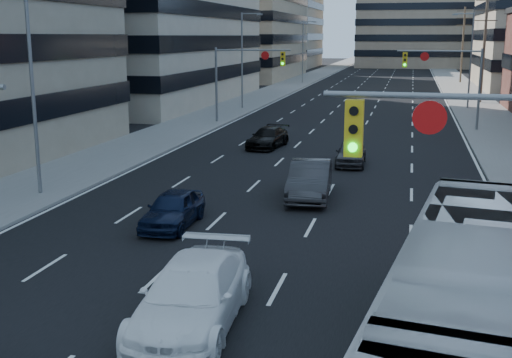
% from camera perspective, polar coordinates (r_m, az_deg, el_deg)
% --- Properties ---
extents(road_surface, '(18.00, 300.00, 0.02)m').
position_cam_1_polar(road_surface, '(134.68, 11.46, 9.44)').
color(road_surface, black).
rests_on(road_surface, ground).
extents(sidewalk_left, '(5.00, 300.00, 0.15)m').
position_cam_1_polar(sidewalk_left, '(135.61, 6.54, 9.66)').
color(sidewalk_left, slate).
rests_on(sidewalk_left, ground).
extents(sidewalk_right, '(5.00, 300.00, 0.15)m').
position_cam_1_polar(sidewalk_right, '(134.73, 16.42, 9.21)').
color(sidewalk_right, slate).
rests_on(sidewalk_right, ground).
extents(office_left_far, '(20.00, 30.00, 16.00)m').
position_cam_1_polar(office_left_far, '(108.40, -2.14, 13.20)').
color(office_left_far, gray).
rests_on(office_left_far, ground).
extents(bg_block_left, '(24.00, 24.00, 20.00)m').
position_cam_1_polar(bg_block_left, '(148.19, 0.60, 13.82)').
color(bg_block_left, '#ADA089').
rests_on(bg_block_left, ground).
extents(signal_far_left, '(6.09, 0.33, 6.00)m').
position_cam_1_polar(signal_far_left, '(51.11, -1.04, 9.71)').
color(signal_far_left, slate).
rests_on(signal_far_left, ground).
extents(signal_far_right, '(6.09, 0.33, 6.00)m').
position_cam_1_polar(signal_far_right, '(49.54, 16.66, 9.10)').
color(signal_far_right, slate).
rests_on(signal_far_right, ground).
extents(utility_pole_midblock, '(2.20, 0.28, 11.00)m').
position_cam_1_polar(utility_pole_midblock, '(70.77, 19.61, 11.00)').
color(utility_pole_midblock, '#4C3D2D').
rests_on(utility_pole_midblock, ground).
extents(utility_pole_distant, '(2.20, 0.28, 11.00)m').
position_cam_1_polar(utility_pole_distant, '(100.66, 17.90, 11.39)').
color(utility_pole_distant, '#4C3D2D').
rests_on(utility_pole_distant, ground).
extents(streetlight_left_near, '(2.03, 0.22, 9.00)m').
position_cam_1_polar(streetlight_left_near, '(28.96, -19.02, 8.29)').
color(streetlight_left_near, slate).
rests_on(streetlight_left_near, ground).
extents(streetlight_left_mid, '(2.03, 0.22, 9.00)m').
position_cam_1_polar(streetlight_left_mid, '(61.42, -1.11, 10.90)').
color(streetlight_left_mid, slate).
rests_on(streetlight_left_mid, ground).
extents(streetlight_left_far, '(2.03, 0.22, 9.00)m').
position_cam_1_polar(streetlight_left_far, '(95.69, 4.29, 11.48)').
color(streetlight_left_far, slate).
rests_on(streetlight_left_far, ground).
extents(streetlight_right_far, '(2.03, 0.22, 9.00)m').
position_cam_1_polar(streetlight_right_far, '(64.65, 18.44, 10.35)').
color(streetlight_right_far, slate).
rests_on(streetlight_right_far, ground).
extents(white_van, '(2.55, 5.57, 1.58)m').
position_cam_1_polar(white_van, '(15.74, -5.69, -10.28)').
color(white_van, white).
rests_on(white_van, ground).
extents(transit_bus, '(4.28, 11.84, 3.23)m').
position_cam_1_polar(transit_bus, '(13.79, 18.43, -10.60)').
color(transit_bus, silver).
rests_on(transit_bus, ground).
extents(sedan_blue, '(1.68, 3.98, 1.34)m').
position_cam_1_polar(sedan_blue, '(23.78, -7.39, -2.66)').
color(sedan_blue, black).
rests_on(sedan_blue, ground).
extents(sedan_grey_center, '(2.08, 5.01, 1.61)m').
position_cam_1_polar(sedan_grey_center, '(27.76, 4.80, -0.10)').
color(sedan_grey_center, '#2B2B2D').
rests_on(sedan_grey_center, ground).
extents(sedan_black_far, '(2.29, 4.54, 1.26)m').
position_cam_1_polar(sedan_black_far, '(40.37, 1.05, 3.69)').
color(sedan_black_far, black).
rests_on(sedan_black_far, ground).
extents(sedan_grey_right, '(1.68, 3.91, 1.32)m').
position_cam_1_polar(sedan_grey_right, '(35.25, 8.43, 2.29)').
color(sedan_grey_right, '#303032').
rests_on(sedan_grey_right, ground).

